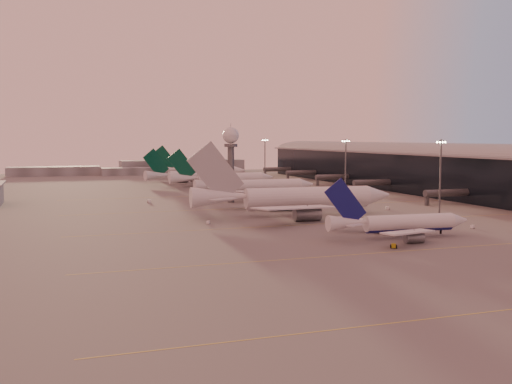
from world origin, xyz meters
name	(u,v)px	position (x,y,z in m)	size (l,w,h in m)	color
ground	(376,264)	(0.00, 0.00, 0.00)	(700.00, 700.00, 0.00)	#5E5B5B
taxiway_markings	(368,221)	(30.00, 56.00, 0.01)	(180.00, 185.25, 0.02)	gold
terminal	(465,172)	(107.88, 110.09, 10.52)	(57.00, 362.00, 23.04)	black
radar_tower	(231,149)	(5.00, 120.00, 20.95)	(6.40, 6.40, 31.10)	#505257
mast_b	(440,175)	(55.00, 55.00, 13.74)	(3.60, 0.56, 25.00)	#505257
mast_c	(345,167)	(50.00, 110.00, 13.74)	(3.60, 0.56, 25.00)	#505257
mast_d	(265,159)	(48.00, 200.00, 13.74)	(3.60, 0.56, 25.00)	#505257
distant_horizon	(146,168)	(2.62, 325.14, 3.89)	(165.00, 37.50, 9.00)	slate
narrowbody_mid	(399,226)	(21.70, 25.68, 3.18)	(40.20, 32.01, 15.70)	silver
widebody_white	(295,203)	(13.63, 75.08, 4.25)	(69.64, 55.66, 24.48)	silver
greentail_a	(256,189)	(21.24, 136.65, 3.53)	(54.97, 44.40, 19.97)	silver
greentail_b	(223,181)	(20.15, 184.77, 3.58)	(55.78, 44.99, 20.25)	silver
greentail_c	(191,178)	(11.19, 217.37, 3.51)	(53.79, 42.96, 19.84)	silver
greentail_d	(200,173)	(26.01, 258.64, 3.68)	(55.17, 43.83, 20.81)	silver
gsv_tug_mid	(394,246)	(12.73, 13.88, 0.51)	(4.04, 3.52, 0.99)	gold
gsv_truck_b	(473,225)	(50.26, 32.79, 1.01)	(5.22, 3.18, 1.98)	white
gsv_truck_c	(209,221)	(-18.02, 65.91, 0.97)	(4.05, 4.81, 1.89)	white
gsv_catering_b	(388,204)	(51.04, 79.21, 2.17)	(5.78, 4.29, 4.34)	white
gsv_truck_d	(149,200)	(-25.96, 129.65, 1.24)	(3.52, 6.38, 2.44)	white
gsv_tug_hangar	(285,192)	(39.44, 148.76, 0.45)	(3.42, 2.58, 0.87)	gold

